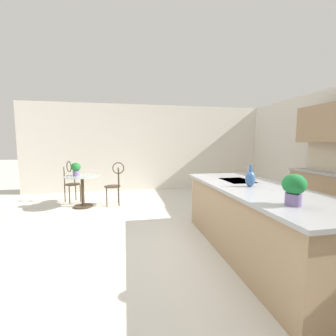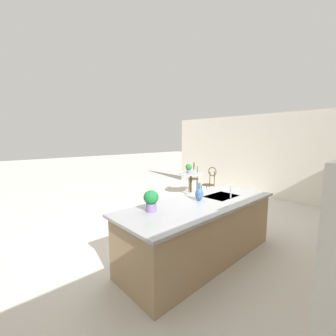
% 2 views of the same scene
% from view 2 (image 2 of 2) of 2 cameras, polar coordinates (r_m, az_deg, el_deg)
% --- Properties ---
extents(ground_plane, '(40.00, 40.00, 0.00)m').
position_cam_2_polar(ground_plane, '(4.58, 2.22, -16.97)').
color(ground_plane, beige).
extents(wall_left_window, '(0.12, 7.80, 2.70)m').
position_cam_2_polar(wall_left_window, '(7.80, 25.10, 2.86)').
color(wall_left_window, silver).
rests_on(wall_left_window, ground).
extents(kitchen_island, '(2.80, 1.06, 0.92)m').
position_cam_2_polar(kitchen_island, '(3.67, 8.55, -15.63)').
color(kitchen_island, tan).
rests_on(kitchen_island, ground).
extents(bistro_table, '(0.80, 0.80, 0.74)m').
position_cam_2_polar(bistro_table, '(7.42, 5.96, -3.72)').
color(bistro_table, '#3D2D1E').
rests_on(bistro_table, ground).
extents(chair_near_window, '(0.53, 0.53, 1.04)m').
position_cam_2_polar(chair_near_window, '(8.06, 6.67, -1.90)').
color(chair_near_window, '#3D2D1E').
rests_on(chair_near_window, ground).
extents(chair_by_island, '(0.41, 0.50, 1.04)m').
position_cam_2_polar(chair_by_island, '(6.97, 10.76, -3.50)').
color(chair_by_island, '#3D2D1E').
rests_on(chair_by_island, ground).
extents(sink_faucet, '(0.02, 0.02, 0.22)m').
position_cam_2_polar(sink_faucet, '(3.82, 16.04, -5.94)').
color(sink_faucet, '#B2B5BA').
rests_on(sink_faucet, kitchen_island).
extents(potted_plant_on_table, '(0.22, 0.22, 0.31)m').
position_cam_2_polar(potted_plant_on_table, '(7.46, 5.44, 0.01)').
color(potted_plant_on_table, '#7A669E').
rests_on(potted_plant_on_table, bistro_table).
extents(potted_plant_counter_far, '(0.21, 0.21, 0.29)m').
position_cam_2_polar(potted_plant_counter_far, '(3.02, -4.42, -8.17)').
color(potted_plant_counter_far, '#7A669E').
rests_on(potted_plant_counter_far, kitchen_island).
extents(vase_on_counter, '(0.13, 0.13, 0.29)m').
position_cam_2_polar(vase_on_counter, '(3.58, 8.14, -6.66)').
color(vase_on_counter, '#386099').
rests_on(vase_on_counter, kitchen_island).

